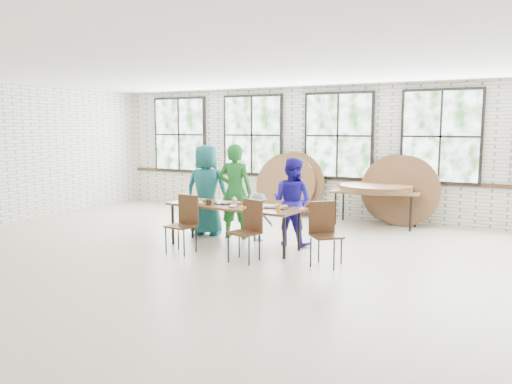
# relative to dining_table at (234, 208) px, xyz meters

# --- Properties ---
(room) EXTENTS (12.00, 12.00, 12.00)m
(room) POSITION_rel_dining_table_xyz_m (0.63, 3.63, 1.14)
(room) COLOR beige
(room) RESTS_ON ground
(dining_table) EXTENTS (2.45, 0.98, 0.74)m
(dining_table) POSITION_rel_dining_table_xyz_m (0.00, 0.00, 0.00)
(dining_table) COLOR brown
(dining_table) RESTS_ON ground
(chair_near_left) EXTENTS (0.46, 0.45, 0.95)m
(chair_near_left) POSITION_rel_dining_table_xyz_m (-0.57, -0.65, -0.13)
(chair_near_left) COLOR #442816
(chair_near_left) RESTS_ON ground
(chair_near_right) EXTENTS (0.52, 0.51, 0.95)m
(chair_near_right) POSITION_rel_dining_table_xyz_m (0.62, -0.64, -0.13)
(chair_near_right) COLOR #442816
(chair_near_right) RESTS_ON ground
(chair_spare) EXTENTS (0.58, 0.58, 0.95)m
(chair_spare) POSITION_rel_dining_table_xyz_m (1.73, -0.29, -0.13)
(chair_spare) COLOR #442816
(chair_spare) RESTS_ON ground
(adult_teal) EXTENTS (0.94, 0.71, 1.74)m
(adult_teal) POSITION_rel_dining_table_xyz_m (-0.98, 0.65, 0.18)
(adult_teal) COLOR #1C6B6D
(adult_teal) RESTS_ON ground
(adult_green) EXTENTS (0.71, 0.54, 1.77)m
(adult_green) POSITION_rel_dining_table_xyz_m (-0.35, 0.65, 0.19)
(adult_green) COLOR #1B6623
(adult_green) RESTS_ON ground
(toddler) EXTENTS (0.59, 0.37, 0.88)m
(toddler) POSITION_rel_dining_table_xyz_m (0.13, 0.65, -0.25)
(toddler) COLOR #161B46
(toddler) RESTS_ON ground
(adult_blue) EXTENTS (0.80, 0.65, 1.54)m
(adult_blue) POSITION_rel_dining_table_xyz_m (0.80, 0.65, 0.08)
(adult_blue) COLOR #1F169A
(adult_blue) RESTS_ON ground
(storage_table) EXTENTS (1.86, 0.89, 0.74)m
(storage_table) POSITION_rel_dining_table_xyz_m (1.67, 3.05, -0.00)
(storage_table) COLOR brown
(storage_table) RESTS_ON ground
(tabletop_clutter) EXTENTS (2.06, 0.57, 0.11)m
(tabletop_clutter) POSITION_rel_dining_table_xyz_m (0.07, -0.04, 0.08)
(tabletop_clutter) COLOR black
(tabletop_clutter) RESTS_ON dining_table
(round_tops_stacked) EXTENTS (1.50, 1.50, 0.13)m
(round_tops_stacked) POSITION_rel_dining_table_xyz_m (1.67, 3.05, 0.12)
(round_tops_stacked) COLOR brown
(round_tops_stacked) RESTS_ON storage_table
(round_tops_leaning) EXTENTS (4.22, 0.43, 1.50)m
(round_tops_leaning) POSITION_rel_dining_table_xyz_m (0.82, 3.37, 0.05)
(round_tops_leaning) COLOR brown
(round_tops_leaning) RESTS_ON ground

